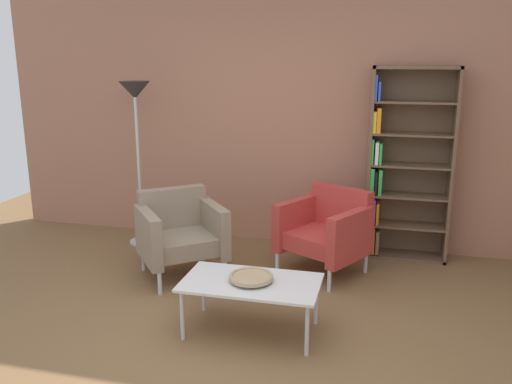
% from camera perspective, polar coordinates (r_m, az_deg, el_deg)
% --- Properties ---
extents(ground_plane, '(8.32, 8.32, 0.00)m').
position_cam_1_polar(ground_plane, '(3.81, -3.98, -17.06)').
color(ground_plane, brown).
extents(brick_back_panel, '(6.40, 0.12, 2.90)m').
position_cam_1_polar(brick_back_panel, '(5.67, 3.48, 8.89)').
color(brick_back_panel, '#A87056').
rests_on(brick_back_panel, ground_plane).
extents(bookshelf_tall, '(0.80, 0.30, 1.90)m').
position_cam_1_polar(bookshelf_tall, '(5.45, 15.49, 2.54)').
color(bookshelf_tall, brown).
rests_on(bookshelf_tall, ground_plane).
extents(coffee_table_low, '(1.00, 0.56, 0.40)m').
position_cam_1_polar(coffee_table_low, '(3.93, -0.53, -9.96)').
color(coffee_table_low, silver).
rests_on(coffee_table_low, ground_plane).
extents(decorative_bowl, '(0.32, 0.32, 0.05)m').
position_cam_1_polar(decorative_bowl, '(3.90, -0.54, -9.07)').
color(decorative_bowl, tan).
rests_on(decorative_bowl, coffee_table_low).
extents(armchair_by_bookshelf, '(0.93, 0.91, 0.78)m').
position_cam_1_polar(armchair_by_bookshelf, '(5.03, 7.58, -3.97)').
color(armchair_by_bookshelf, '#B73833').
rests_on(armchair_by_bookshelf, ground_plane).
extents(armchair_spare_guest, '(0.95, 0.94, 0.78)m').
position_cam_1_polar(armchair_spare_guest, '(4.97, -8.17, -4.23)').
color(armchair_spare_guest, gray).
rests_on(armchair_spare_guest, ground_plane).
extents(floor_lamp_torchiere, '(0.32, 0.32, 1.74)m').
position_cam_1_polar(floor_lamp_torchiere, '(5.70, -12.76, 8.58)').
color(floor_lamp_torchiere, silver).
rests_on(floor_lamp_torchiere, ground_plane).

